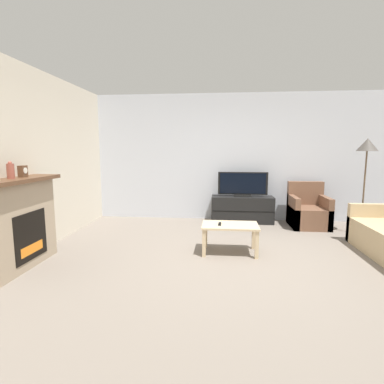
{
  "coord_description": "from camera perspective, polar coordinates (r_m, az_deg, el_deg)",
  "views": [
    {
      "loc": [
        -0.25,
        -3.94,
        1.51
      ],
      "look_at": [
        -0.71,
        0.74,
        0.85
      ],
      "focal_mm": 28.0,
      "sensor_mm": 36.0,
      "label": 1
    }
  ],
  "objects": [
    {
      "name": "ground_plane",
      "position": [
        4.23,
        8.85,
        -13.03
      ],
      "size": [
        24.0,
        24.0,
        0.0
      ],
      "primitive_type": "plane",
      "color": "slate"
    },
    {
      "name": "wall_back",
      "position": [
        6.55,
        7.85,
        6.52
      ],
      "size": [
        12.0,
        0.06,
        2.7
      ],
      "color": "silver",
      "rests_on": "ground"
    },
    {
      "name": "wall_left",
      "position": [
        4.81,
        -29.35,
        5.05
      ],
      "size": [
        0.06,
        12.0,
        2.7
      ],
      "color": "beige",
      "rests_on": "ground"
    },
    {
      "name": "fireplace",
      "position": [
        4.42,
        -30.09,
        -5.07
      ],
      "size": [
        0.42,
        1.27,
        1.16
      ],
      "color": "tan",
      "rests_on": "ground"
    },
    {
      "name": "mantel_vase_centre_left",
      "position": [
        4.25,
        -31.28,
        3.49
      ],
      "size": [
        0.09,
        0.09,
        0.21
      ],
      "color": "#994C3D",
      "rests_on": "fireplace"
    },
    {
      "name": "mantel_clock",
      "position": [
        4.43,
        -29.54,
        3.44
      ],
      "size": [
        0.08,
        0.11,
        0.15
      ],
      "color": "brown",
      "rests_on": "fireplace"
    },
    {
      "name": "tv_stand",
      "position": [
        6.39,
        9.53,
        -3.27
      ],
      "size": [
        1.28,
        0.44,
        0.55
      ],
      "color": "black",
      "rests_on": "ground"
    },
    {
      "name": "tv",
      "position": [
        6.31,
        9.64,
        1.28
      ],
      "size": [
        1.02,
        0.18,
        0.51
      ],
      "color": "black",
      "rests_on": "tv_stand"
    },
    {
      "name": "armchair",
      "position": [
        6.38,
        21.22,
        -3.62
      ],
      "size": [
        0.7,
        0.76,
        0.87
      ],
      "color": "brown",
      "rests_on": "ground"
    },
    {
      "name": "coffee_table",
      "position": [
        4.46,
        7.25,
        -6.98
      ],
      "size": [
        0.82,
        0.51,
        0.43
      ],
      "color": "#CCB289",
      "rests_on": "ground"
    },
    {
      "name": "remote",
      "position": [
        4.42,
        5.31,
        -6.07
      ],
      "size": [
        0.05,
        0.15,
        0.02
      ],
      "rotation": [
        0.0,
        0.0,
        -0.04
      ],
      "color": "black",
      "rests_on": "coffee_table"
    },
    {
      "name": "floor_lamp",
      "position": [
        6.07,
        30.37,
        6.77
      ],
      "size": [
        0.35,
        0.35,
        1.71
      ],
      "color": "black",
      "rests_on": "ground"
    }
  ]
}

